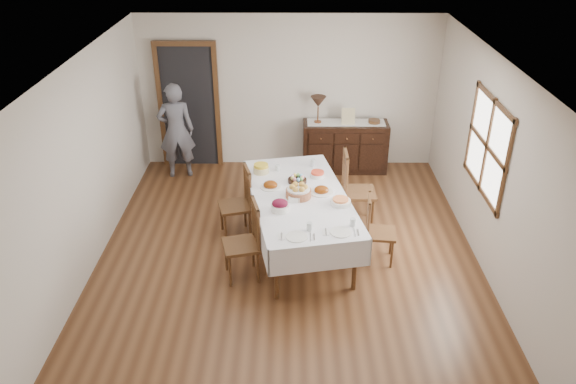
{
  "coord_description": "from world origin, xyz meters",
  "views": [
    {
      "loc": [
        0.04,
        -6.12,
        4.29
      ],
      "look_at": [
        0.0,
        0.1,
        0.95
      ],
      "focal_mm": 35.0,
      "sensor_mm": 36.0,
      "label": 1
    }
  ],
  "objects_px": {
    "person": "(176,128)",
    "chair_left_far": "(238,202)",
    "dining_table": "(299,202)",
    "chair_left_near": "(245,241)",
    "sideboard": "(345,147)",
    "chair_right_far": "(355,188)",
    "chair_right_near": "(377,229)",
    "table_lamp": "(318,103)"
  },
  "relations": [
    {
      "from": "chair_right_near",
      "to": "chair_right_far",
      "type": "height_order",
      "value": "chair_right_far"
    },
    {
      "from": "chair_right_near",
      "to": "person",
      "type": "xyz_separation_m",
      "value": [
        -3.01,
        2.49,
        0.4
      ]
    },
    {
      "from": "dining_table",
      "to": "chair_left_far",
      "type": "height_order",
      "value": "chair_left_far"
    },
    {
      "from": "chair_left_near",
      "to": "person",
      "type": "distance_m",
      "value": 3.17
    },
    {
      "from": "chair_left_near",
      "to": "sideboard",
      "type": "xyz_separation_m",
      "value": [
        1.48,
        3.08,
        -0.09
      ]
    },
    {
      "from": "chair_left_near",
      "to": "chair_left_far",
      "type": "bearing_deg",
      "value": 175.54
    },
    {
      "from": "chair_right_far",
      "to": "table_lamp",
      "type": "height_order",
      "value": "table_lamp"
    },
    {
      "from": "chair_right_far",
      "to": "sideboard",
      "type": "xyz_separation_m",
      "value": [
        0.01,
        1.79,
        -0.14
      ]
    },
    {
      "from": "dining_table",
      "to": "chair_right_far",
      "type": "height_order",
      "value": "chair_right_far"
    },
    {
      "from": "dining_table",
      "to": "sideboard",
      "type": "relative_size",
      "value": 1.78
    },
    {
      "from": "dining_table",
      "to": "person",
      "type": "bearing_deg",
      "value": 121.13
    },
    {
      "from": "chair_left_far",
      "to": "chair_right_near",
      "type": "xyz_separation_m",
      "value": [
        1.83,
        -0.62,
        -0.05
      ]
    },
    {
      "from": "table_lamp",
      "to": "chair_right_near",
      "type": "bearing_deg",
      "value": -76.38
    },
    {
      "from": "chair_right_far",
      "to": "person",
      "type": "height_order",
      "value": "person"
    },
    {
      "from": "chair_left_near",
      "to": "person",
      "type": "bearing_deg",
      "value": -168.88
    },
    {
      "from": "chair_left_near",
      "to": "table_lamp",
      "type": "height_order",
      "value": "table_lamp"
    },
    {
      "from": "chair_right_far",
      "to": "person",
      "type": "distance_m",
      "value": 3.23
    },
    {
      "from": "chair_left_far",
      "to": "chair_right_far",
      "type": "height_order",
      "value": "chair_right_far"
    },
    {
      "from": "table_lamp",
      "to": "chair_left_near",
      "type": "bearing_deg",
      "value": -107.93
    },
    {
      "from": "sideboard",
      "to": "table_lamp",
      "type": "distance_m",
      "value": 0.92
    },
    {
      "from": "dining_table",
      "to": "table_lamp",
      "type": "distance_m",
      "value": 2.54
    },
    {
      "from": "dining_table",
      "to": "chair_left_near",
      "type": "xyz_separation_m",
      "value": [
        -0.67,
        -0.63,
        -0.2
      ]
    },
    {
      "from": "chair_left_near",
      "to": "person",
      "type": "height_order",
      "value": "person"
    },
    {
      "from": "chair_left_near",
      "to": "table_lamp",
      "type": "distance_m",
      "value": 3.33
    },
    {
      "from": "chair_left_far",
      "to": "chair_right_far",
      "type": "bearing_deg",
      "value": 85.31
    },
    {
      "from": "chair_right_near",
      "to": "chair_right_far",
      "type": "xyz_separation_m",
      "value": [
        -0.2,
        0.93,
        0.1
      ]
    },
    {
      "from": "chair_left_near",
      "to": "dining_table",
      "type": "bearing_deg",
      "value": 119.06
    },
    {
      "from": "chair_right_near",
      "to": "table_lamp",
      "type": "xyz_separation_m",
      "value": [
        -0.66,
        2.74,
        0.75
      ]
    },
    {
      "from": "dining_table",
      "to": "chair_left_near",
      "type": "distance_m",
      "value": 0.94
    },
    {
      "from": "sideboard",
      "to": "chair_left_near",
      "type": "bearing_deg",
      "value": -115.63
    },
    {
      "from": "chair_left_far",
      "to": "sideboard",
      "type": "bearing_deg",
      "value": 126.65
    },
    {
      "from": "chair_right_near",
      "to": "sideboard",
      "type": "xyz_separation_m",
      "value": [
        -0.19,
        2.72,
        -0.03
      ]
    },
    {
      "from": "person",
      "to": "chair_left_far",
      "type": "bearing_deg",
      "value": 111.52
    },
    {
      "from": "table_lamp",
      "to": "person",
      "type": "bearing_deg",
      "value": -173.87
    },
    {
      "from": "chair_right_near",
      "to": "table_lamp",
      "type": "bearing_deg",
      "value": 20.69
    },
    {
      "from": "chair_right_far",
      "to": "chair_right_near",
      "type": "bearing_deg",
      "value": -168.36
    },
    {
      "from": "chair_left_near",
      "to": "sideboard",
      "type": "bearing_deg",
      "value": 140.3
    },
    {
      "from": "chair_left_far",
      "to": "chair_right_near",
      "type": "height_order",
      "value": "chair_left_far"
    },
    {
      "from": "sideboard",
      "to": "person",
      "type": "xyz_separation_m",
      "value": [
        -2.82,
        -0.23,
        0.43
      ]
    },
    {
      "from": "chair_left_near",
      "to": "chair_left_far",
      "type": "xyz_separation_m",
      "value": [
        -0.17,
        0.98,
        -0.01
      ]
    },
    {
      "from": "chair_left_far",
      "to": "chair_right_far",
      "type": "relative_size",
      "value": 0.9
    },
    {
      "from": "chair_left_near",
      "to": "chair_left_far",
      "type": "relative_size",
      "value": 1.01
    }
  ]
}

